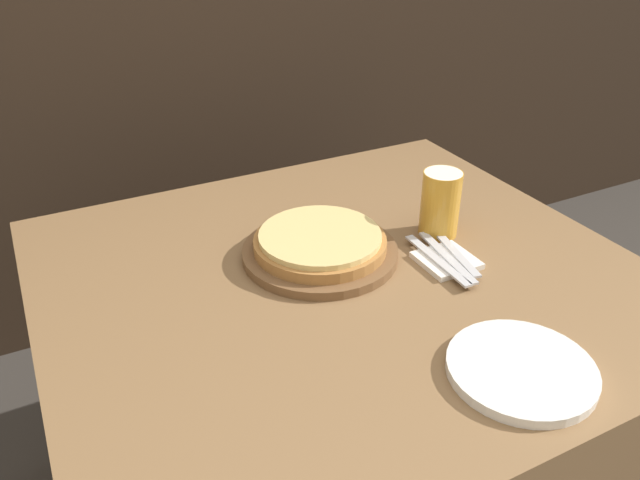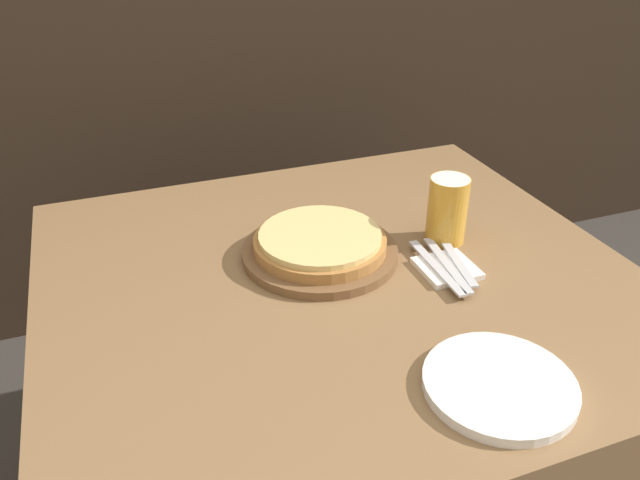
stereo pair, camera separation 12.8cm
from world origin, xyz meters
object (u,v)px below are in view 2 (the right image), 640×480
(beer_glass, at_px, (448,208))
(dinner_knife, at_px, (447,265))
(dinner_plate, at_px, (499,385))
(spoon, at_px, (458,262))
(pizza_on_board, at_px, (320,246))
(fork, at_px, (436,267))

(beer_glass, bearing_deg, dinner_knife, -117.75)
(dinner_plate, xyz_separation_m, spoon, (0.12, 0.32, 0.01))
(pizza_on_board, bearing_deg, dinner_plate, -75.24)
(beer_glass, relative_size, spoon, 0.82)
(pizza_on_board, height_order, beer_glass, beer_glass)
(dinner_plate, relative_size, dinner_knife, 1.12)
(beer_glass, distance_m, dinner_plate, 0.47)
(beer_glass, height_order, spoon, beer_glass)
(beer_glass, height_order, dinner_knife, beer_glass)
(pizza_on_board, distance_m, dinner_knife, 0.26)
(dinner_knife, height_order, spoon, same)
(dinner_knife, bearing_deg, dinner_plate, -106.86)
(fork, distance_m, spoon, 0.05)
(dinner_plate, height_order, dinner_knife, dinner_plate)
(fork, height_order, spoon, same)
(beer_glass, bearing_deg, spoon, -106.63)
(pizza_on_board, distance_m, beer_glass, 0.29)
(fork, bearing_deg, pizza_on_board, 144.23)
(beer_glass, relative_size, fork, 0.70)
(beer_glass, bearing_deg, fork, -127.00)
(dinner_knife, bearing_deg, pizza_on_board, 147.43)
(pizza_on_board, relative_size, dinner_plate, 1.37)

